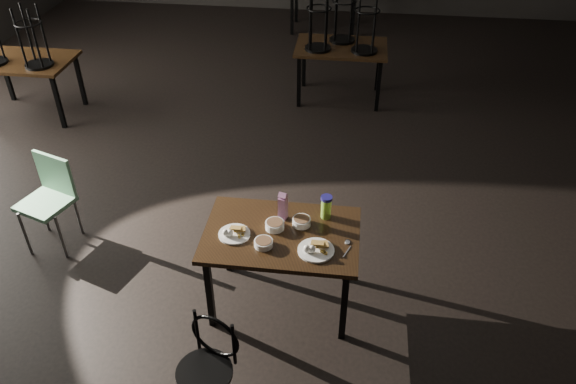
# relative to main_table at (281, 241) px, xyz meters

# --- Properties ---
(main_table) EXTENTS (1.20, 0.80, 0.75)m
(main_table) POSITION_rel_main_table_xyz_m (0.00, 0.00, 0.00)
(main_table) COLOR black
(main_table) RESTS_ON ground
(plate_left) EXTENTS (0.25, 0.25, 0.08)m
(plate_left) POSITION_rel_main_table_xyz_m (-0.36, -0.07, 0.10)
(plate_left) COLOR white
(plate_left) RESTS_ON main_table
(plate_right) EXTENTS (0.27, 0.27, 0.09)m
(plate_right) POSITION_rel_main_table_xyz_m (0.28, -0.18, 0.10)
(plate_right) COLOR white
(plate_right) RESTS_ON main_table
(bowl_near) EXTENTS (0.15, 0.15, 0.06)m
(bowl_near) POSITION_rel_main_table_xyz_m (-0.06, 0.05, 0.11)
(bowl_near) COLOR white
(bowl_near) RESTS_ON main_table
(bowl_far) EXTENTS (0.15, 0.15, 0.06)m
(bowl_far) POSITION_rel_main_table_xyz_m (0.14, 0.12, 0.11)
(bowl_far) COLOR white
(bowl_far) RESTS_ON main_table
(bowl_big) EXTENTS (0.14, 0.14, 0.05)m
(bowl_big) POSITION_rel_main_table_xyz_m (-0.11, -0.16, 0.11)
(bowl_big) COLOR white
(bowl_big) RESTS_ON main_table
(juice_carton) EXTENTS (0.08, 0.08, 0.25)m
(juice_carton) POSITION_rel_main_table_xyz_m (-0.01, 0.18, 0.19)
(juice_carton) COLOR #89196C
(juice_carton) RESTS_ON main_table
(water_bottle) EXTENTS (0.10, 0.10, 0.20)m
(water_bottle) POSITION_rel_main_table_xyz_m (0.32, 0.24, 0.18)
(water_bottle) COLOR #9DDC40
(water_bottle) RESTS_ON main_table
(spoon) EXTENTS (0.06, 0.21, 0.01)m
(spoon) POSITION_rel_main_table_xyz_m (0.51, -0.06, 0.08)
(spoon) COLOR silver
(spoon) RESTS_ON main_table
(bentwood_chair) EXTENTS (0.42, 0.41, 0.79)m
(bentwood_chair) POSITION_rel_main_table_xyz_m (-0.34, -1.02, -0.20)
(bentwood_chair) COLOR black
(bentwood_chair) RESTS_ON ground
(school_chair) EXTENTS (0.52, 0.52, 0.88)m
(school_chair) POSITION_rel_main_table_xyz_m (-2.20, 0.52, -0.14)
(school_chair) COLOR #669F79
(school_chair) RESTS_ON ground
(bg_table_left) EXTENTS (1.20, 0.80, 1.48)m
(bg_table_left) POSITION_rel_main_table_xyz_m (-3.67, 2.86, 0.08)
(bg_table_left) COLOR black
(bg_table_left) RESTS_ON ground
(bg_table_right) EXTENTS (1.20, 0.80, 1.48)m
(bg_table_right) POSITION_rel_main_table_xyz_m (0.26, 3.84, 0.11)
(bg_table_right) COLOR black
(bg_table_right) RESTS_ON ground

